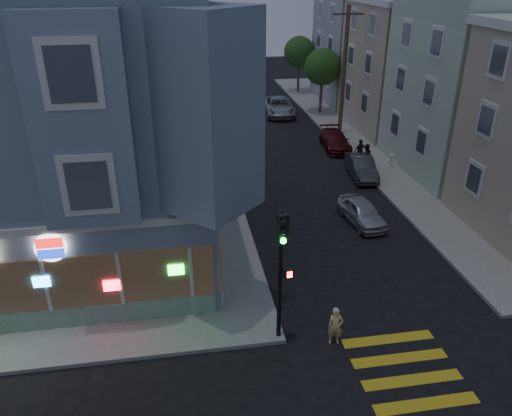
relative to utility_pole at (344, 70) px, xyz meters
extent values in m
plane|color=black|center=(-12.00, -24.00, -4.80)|extent=(120.00, 120.00, 0.00)
cube|color=gray|center=(11.00, -1.00, -4.72)|extent=(24.00, 42.00, 0.15)
cube|color=slate|center=(-18.00, -13.00, 0.85)|extent=(14.00, 14.00, 11.00)
cube|color=silver|center=(-18.00, -13.00, -0.80)|extent=(14.30, 14.30, 0.25)
cube|color=#196B33|center=(-18.00, -20.05, -4.25)|extent=(13.60, 0.12, 0.80)
cube|color=#382B1E|center=(-18.00, -20.05, -2.85)|extent=(13.60, 0.10, 2.00)
cylinder|color=white|center=(-16.40, -20.13, -1.40)|extent=(1.00, 0.12, 1.00)
cube|color=beige|center=(7.50, -8.00, 0.60)|extent=(12.00, 8.60, 10.50)
cube|color=#BBAC91|center=(7.50, 1.00, -0.15)|extent=(12.00, 8.60, 9.00)
cube|color=#94909E|center=(7.50, 10.00, 0.60)|extent=(12.00, 8.60, 10.50)
cylinder|color=#4C3826|center=(0.00, 0.00, -0.15)|extent=(0.30, 0.30, 9.00)
cube|color=#4C3826|center=(0.00, 0.00, 3.75)|extent=(2.20, 0.12, 0.12)
cylinder|color=#4C3826|center=(0.20, 6.00, -3.05)|extent=(0.24, 0.24, 3.20)
sphere|color=#244619|center=(0.20, 6.00, -0.85)|extent=(3.00, 3.00, 3.00)
cylinder|color=#4C3826|center=(0.20, 14.00, -3.05)|extent=(0.24, 0.24, 3.20)
sphere|color=#244619|center=(0.20, 14.00, -0.85)|extent=(3.00, 3.00, 3.00)
imported|color=#F4D17C|center=(-7.37, -22.20, -4.10)|extent=(0.55, 0.40, 1.39)
imported|color=black|center=(-0.70, -7.25, -3.86)|extent=(0.78, 0.62, 1.57)
imported|color=#242129|center=(-0.70, -6.25, -3.88)|extent=(0.96, 0.61, 1.53)
imported|color=#B9BBC2|center=(-3.40, -13.96, -4.21)|extent=(1.77, 3.59, 1.18)
imported|color=#3D4143|center=(-1.30, -8.21, -4.17)|extent=(1.74, 3.90, 1.24)
imported|color=#531216|center=(-1.30, -3.01, -4.20)|extent=(2.03, 4.26, 1.20)
imported|color=#999FA3|center=(-3.40, 6.29, -4.08)|extent=(2.65, 5.28, 1.43)
cylinder|color=black|center=(-9.20, -21.70, -2.27)|extent=(0.15, 0.15, 4.76)
cube|color=black|center=(-9.20, -21.91, -0.41)|extent=(0.36, 0.33, 1.00)
sphere|color=black|center=(-9.20, -22.06, -0.10)|extent=(0.19, 0.19, 0.19)
sphere|color=black|center=(-9.20, -22.06, -0.41)|extent=(0.19, 0.19, 0.19)
sphere|color=#19F23F|center=(-9.20, -22.06, -0.73)|extent=(0.19, 0.19, 0.19)
cube|color=black|center=(-8.96, -21.87, -2.03)|extent=(0.34, 0.26, 0.30)
cube|color=#FF2614|center=(-8.96, -21.98, -2.03)|extent=(0.21, 0.02, 0.21)
cylinder|color=white|center=(1.00, -7.21, -4.33)|extent=(0.26, 0.26, 0.64)
sphere|color=white|center=(1.00, -7.21, -3.95)|extent=(0.28, 0.28, 0.28)
cylinder|color=white|center=(1.00, -7.21, -4.27)|extent=(0.48, 0.13, 0.13)
camera|label=1|loc=(-12.15, -34.82, 6.75)|focal=35.00mm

